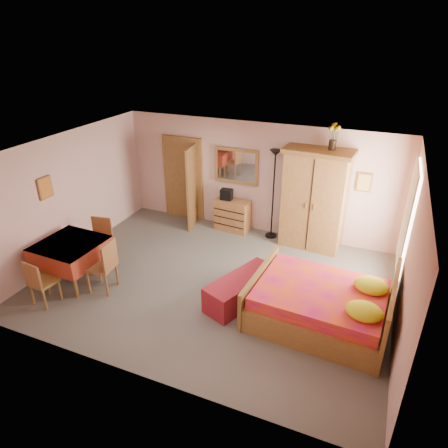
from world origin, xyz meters
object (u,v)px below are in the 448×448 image
at_px(wall_mirror, 236,166).
at_px(chair_west, 45,253).
at_px(bench, 242,289).
at_px(chair_south, 44,281).
at_px(chair_east, 101,266).
at_px(chair_north, 99,242).
at_px(dining_table, 73,262).
at_px(wardrobe, 314,200).
at_px(bed, 320,295).
at_px(chest_of_drawers, 233,215).
at_px(sunflower_vase, 333,136).
at_px(stereo, 227,194).
at_px(floor_lamp, 273,195).

height_order(wall_mirror, chair_west, wall_mirror).
height_order(bench, chair_south, chair_south).
height_order(chair_south, chair_east, chair_east).
distance_m(chair_south, chair_north, 1.49).
bearing_deg(bench, dining_table, -168.83).
relative_size(wall_mirror, wardrobe, 0.48).
distance_m(wardrobe, bed, 2.68).
height_order(wardrobe, chair_east, wardrobe).
distance_m(chest_of_drawers, bed, 3.63).
height_order(bed, bench, bed).
height_order(wall_mirror, chair_north, wall_mirror).
xyz_separation_m(wall_mirror, sunflower_vase, (2.13, -0.21, 0.95)).
height_order(sunflower_vase, chair_east, sunflower_vase).
xyz_separation_m(bench, chair_north, (-3.18, 0.11, 0.23)).
distance_m(chest_of_drawers, wardrobe, 2.03).
distance_m(stereo, bench, 2.96).
bearing_deg(chest_of_drawers, dining_table, -117.48).
bearing_deg(sunflower_vase, floor_lamp, 178.70).
relative_size(sunflower_vase, bed, 0.24).
relative_size(stereo, chair_north, 0.29).
height_order(bench, chair_west, chair_west).
relative_size(bed, chair_south, 2.50).
bearing_deg(dining_table, chest_of_drawers, 57.65).
relative_size(stereo, chair_south, 0.31).
bearing_deg(dining_table, chair_east, -2.66).
height_order(wardrobe, chair_west, wardrobe).
relative_size(chair_south, chair_west, 0.96).
relative_size(chest_of_drawers, wall_mirror, 0.77).
bearing_deg(bench, chair_south, -156.54).
bearing_deg(sunflower_vase, wall_mirror, 174.30).
height_order(stereo, chair_west, stereo).
height_order(bench, chair_north, chair_north).
bearing_deg(chair_north, chair_west, 37.18).
bearing_deg(chair_west, chair_east, 78.52).
bearing_deg(stereo, bed, -43.36).
xyz_separation_m(chair_south, chair_north, (0.02, 1.49, 0.03)).
distance_m(stereo, floor_lamp, 1.14).
bearing_deg(bed, chair_west, -169.36).
xyz_separation_m(chest_of_drawers, chair_east, (-1.33, -3.23, 0.12)).
bearing_deg(sunflower_vase, chair_west, -146.36).
xyz_separation_m(stereo, bench, (1.34, -2.56, -0.65)).
relative_size(wardrobe, chair_west, 2.41).
bearing_deg(chair_east, bench, -82.04).
xyz_separation_m(stereo, chair_north, (-1.83, -2.45, -0.42)).
height_order(chest_of_drawers, wall_mirror, wall_mirror).
bearing_deg(wardrobe, chair_south, -130.74).
relative_size(stereo, sunflower_vase, 0.50).
height_order(stereo, chair_south, stereo).
bearing_deg(chair_west, dining_table, 80.65).
bearing_deg(chair_west, chair_south, 32.21).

